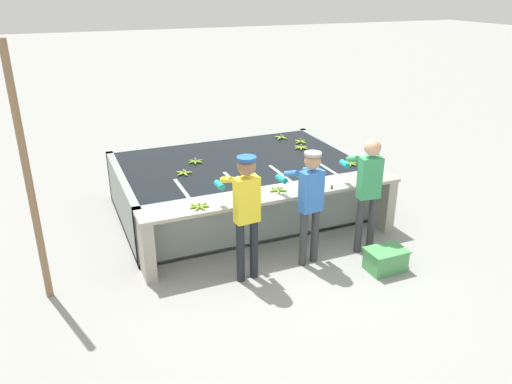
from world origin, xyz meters
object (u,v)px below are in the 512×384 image
(banana_bunch_ledge_1, at_px, (199,206))
(knife_1, at_px, (245,198))
(crate, at_px, (386,259))
(banana_bunch_floating_0, at_px, (196,161))
(knife_0, at_px, (332,186))
(worker_1, at_px, (309,197))
(worker_2, at_px, (368,185))
(banana_bunch_floating_4, at_px, (281,137))
(banana_bunch_floating_5, at_px, (349,163))
(banana_bunch_floating_3, at_px, (184,173))
(banana_bunch_floating_2, at_px, (300,142))
(banana_bunch_floating_1, at_px, (301,147))
(worker_0, at_px, (246,206))
(banana_bunch_ledge_0, at_px, (278,190))
(support_post_left, at_px, (28,180))

(banana_bunch_ledge_1, bearing_deg, knife_1, 2.30)
(knife_1, height_order, crate, knife_1)
(banana_bunch_floating_0, xyz_separation_m, knife_0, (1.57, -1.85, -0.01))
(worker_1, xyz_separation_m, worker_2, (0.94, -0.01, 0.04))
(worker_2, height_order, banana_bunch_floating_4, worker_2)
(crate, bearing_deg, banana_bunch_floating_5, 74.47)
(banana_bunch_floating_3, bearing_deg, banana_bunch_ledge_1, -96.43)
(banana_bunch_floating_4, bearing_deg, crate, -91.58)
(banana_bunch_floating_4, xyz_separation_m, knife_0, (-0.38, -2.57, -0.01))
(worker_1, bearing_deg, worker_2, -0.86)
(banana_bunch_floating_4, bearing_deg, banana_bunch_floating_5, -77.66)
(banana_bunch_floating_0, height_order, banana_bunch_floating_3, same)
(worker_2, distance_m, knife_1, 1.78)
(knife_1, bearing_deg, banana_bunch_ledge_1, -177.70)
(banana_bunch_floating_4, height_order, crate, banana_bunch_floating_4)
(worker_2, relative_size, banana_bunch_floating_4, 7.16)
(banana_bunch_floating_0, relative_size, banana_bunch_floating_2, 1.03)
(knife_1, bearing_deg, banana_bunch_floating_4, 54.95)
(worker_1, xyz_separation_m, knife_0, (0.62, 0.43, -0.09))
(banana_bunch_ledge_1, xyz_separation_m, knife_1, (0.68, 0.03, -0.01))
(banana_bunch_floating_1, height_order, crate, banana_bunch_floating_1)
(worker_1, xyz_separation_m, banana_bunch_floating_1, (1.07, 2.27, -0.08))
(worker_0, xyz_separation_m, banana_bunch_floating_0, (0.01, 2.33, -0.14))
(worker_0, xyz_separation_m, banana_bunch_ledge_0, (0.76, 0.63, -0.14))
(banana_bunch_floating_3, height_order, banana_bunch_floating_5, same)
(banana_bunch_floating_0, relative_size, banana_bunch_floating_3, 1.03)
(banana_bunch_floating_1, bearing_deg, worker_1, -115.17)
(banana_bunch_floating_1, relative_size, banana_bunch_floating_4, 1.16)
(worker_0, height_order, banana_bunch_ledge_0, worker_0)
(banana_bunch_ledge_0, bearing_deg, support_post_left, -179.31)
(worker_2, height_order, banana_bunch_ledge_0, worker_2)
(banana_bunch_ledge_1, distance_m, knife_1, 0.68)
(worker_1, xyz_separation_m, banana_bunch_floating_5, (1.40, 1.17, -0.08))
(banana_bunch_floating_4, distance_m, banana_bunch_ledge_0, 2.71)
(knife_1, bearing_deg, crate, -34.20)
(banana_bunch_floating_3, xyz_separation_m, crate, (2.19, -2.44, -0.77))
(banana_bunch_floating_4, xyz_separation_m, crate, (-0.10, -3.63, -0.77))
(banana_bunch_floating_4, height_order, knife_1, banana_bunch_floating_4)
(banana_bunch_floating_1, height_order, banana_bunch_floating_2, same)
(worker_1, height_order, banana_bunch_floating_1, worker_1)
(knife_1, distance_m, crate, 2.14)
(worker_1, bearing_deg, knife_0, 34.78)
(worker_2, bearing_deg, knife_1, 163.43)
(banana_bunch_floating_5, distance_m, knife_0, 1.08)
(banana_bunch_floating_4, distance_m, knife_1, 3.06)
(banana_bunch_ledge_0, xyz_separation_m, knife_1, (-0.55, -0.08, -0.01))
(worker_2, xyz_separation_m, banana_bunch_floating_2, (0.28, 2.61, -0.12))
(banana_bunch_floating_5, height_order, banana_bunch_ledge_0, banana_bunch_ledge_0)
(banana_bunch_floating_3, distance_m, banana_bunch_ledge_0, 1.64)
(worker_0, xyz_separation_m, crate, (1.87, -0.58, -0.91))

